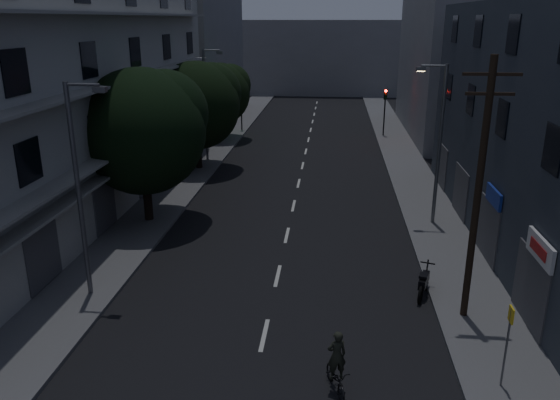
% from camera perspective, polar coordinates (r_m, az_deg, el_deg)
% --- Properties ---
extents(ground, '(160.00, 160.00, 0.00)m').
position_cam_1_polar(ground, '(35.97, 2.01, 1.99)').
color(ground, black).
rests_on(ground, ground).
extents(sidewalk_left, '(3.00, 90.00, 0.15)m').
position_cam_1_polar(sidewalk_left, '(37.15, -9.62, 2.39)').
color(sidewalk_left, '#565659').
rests_on(sidewalk_left, ground).
extents(sidewalk_right, '(3.00, 90.00, 0.15)m').
position_cam_1_polar(sidewalk_right, '(36.29, 13.92, 1.72)').
color(sidewalk_right, '#565659').
rests_on(sidewalk_right, ground).
extents(lane_markings, '(0.15, 60.50, 0.01)m').
position_cam_1_polar(lane_markings, '(41.99, 2.55, 4.40)').
color(lane_markings, beige).
rests_on(lane_markings, ground).
extents(building_left, '(7.00, 36.00, 14.00)m').
position_cam_1_polar(building_left, '(30.99, -21.90, 11.25)').
color(building_left, '#A1A09C').
rests_on(building_left, ground).
extents(building_far_left, '(6.00, 20.00, 16.00)m').
position_cam_1_polar(building_far_left, '(59.18, -8.55, 16.14)').
color(building_far_left, slate).
rests_on(building_far_left, ground).
extents(building_far_right, '(6.00, 20.00, 13.00)m').
position_cam_1_polar(building_far_right, '(52.51, 16.92, 13.66)').
color(building_far_right, slate).
rests_on(building_far_right, ground).
extents(building_far_end, '(24.00, 8.00, 10.00)m').
position_cam_1_polar(building_far_end, '(79.63, 4.18, 14.67)').
color(building_far_end, slate).
rests_on(building_far_end, ground).
extents(tree_near, '(6.35, 6.35, 7.83)m').
position_cam_1_polar(tree_near, '(28.31, -14.06, 7.45)').
color(tree_near, black).
rests_on(tree_near, sidewalk_left).
extents(tree_mid, '(5.99, 5.99, 7.37)m').
position_cam_1_polar(tree_mid, '(38.25, -8.64, 10.09)').
color(tree_mid, black).
rests_on(tree_mid, sidewalk_left).
extents(tree_far, '(5.26, 5.26, 6.50)m').
position_cam_1_polar(tree_far, '(48.08, -6.27, 11.22)').
color(tree_far, black).
rests_on(tree_far, sidewalk_left).
extents(traffic_signal_far_right, '(0.28, 0.37, 4.10)m').
position_cam_1_polar(traffic_signal_far_right, '(49.97, 10.92, 9.97)').
color(traffic_signal_far_right, black).
rests_on(traffic_signal_far_right, sidewalk_right).
extents(traffic_signal_far_left, '(0.28, 0.37, 4.10)m').
position_cam_1_polar(traffic_signal_far_left, '(51.85, -4.08, 10.55)').
color(traffic_signal_far_left, black).
rests_on(traffic_signal_far_left, sidewalk_left).
extents(street_lamp_left_near, '(1.51, 0.25, 8.00)m').
position_cam_1_polar(street_lamp_left_near, '(20.89, -20.12, 1.79)').
color(street_lamp_left_near, '#595B61').
rests_on(street_lamp_left_near, sidewalk_left).
extents(street_lamp_right, '(1.51, 0.25, 8.00)m').
position_cam_1_polar(street_lamp_right, '(28.19, 16.17, 6.29)').
color(street_lamp_right, slate).
rests_on(street_lamp_right, sidewalk_right).
extents(street_lamp_left_far, '(1.51, 0.25, 8.00)m').
position_cam_1_polar(street_lamp_left_far, '(40.61, -7.67, 10.38)').
color(street_lamp_left_far, slate).
rests_on(street_lamp_left_far, sidewalk_left).
extents(utility_pole, '(1.80, 0.24, 9.00)m').
position_cam_1_polar(utility_pole, '(19.13, 20.03, 1.17)').
color(utility_pole, black).
rests_on(utility_pole, sidewalk_right).
extents(bus_stop_sign, '(0.06, 0.35, 2.52)m').
position_cam_1_polar(bus_stop_sign, '(16.85, 22.77, -12.64)').
color(bus_stop_sign, '#595B60').
rests_on(bus_stop_sign, sidewalk_right).
extents(motorcycle, '(0.84, 1.89, 1.26)m').
position_cam_1_polar(motorcycle, '(21.93, 14.78, -8.44)').
color(motorcycle, black).
rests_on(motorcycle, ground).
extents(cyclist, '(1.00, 1.61, 1.93)m').
position_cam_1_polar(cyclist, '(16.35, 5.88, -17.33)').
color(cyclist, black).
rests_on(cyclist, ground).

